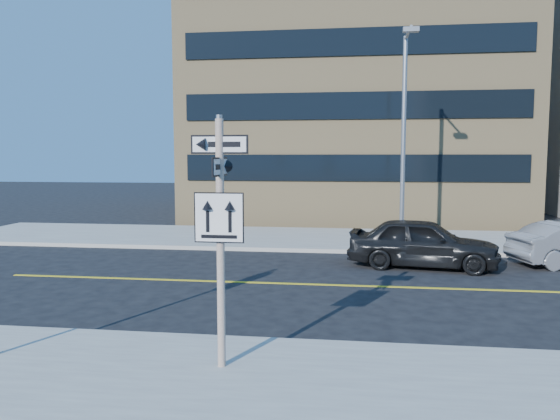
# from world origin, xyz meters

# --- Properties ---
(ground) EXTENTS (120.00, 120.00, 0.00)m
(ground) POSITION_xyz_m (0.00, 0.00, 0.00)
(ground) COLOR black
(ground) RESTS_ON ground
(sign_pole) EXTENTS (0.92, 0.92, 4.06)m
(sign_pole) POSITION_xyz_m (0.00, -2.51, 2.44)
(sign_pole) COLOR white
(sign_pole) RESTS_ON near_sidewalk
(parked_car_a) EXTENTS (2.58, 4.94, 1.61)m
(parked_car_a) POSITION_xyz_m (4.32, 6.84, 0.80)
(parked_car_a) COLOR black
(parked_car_a) RESTS_ON ground
(streetlight_a) EXTENTS (0.55, 2.25, 8.00)m
(streetlight_a) POSITION_xyz_m (4.00, 10.76, 4.76)
(streetlight_a) COLOR gray
(streetlight_a) RESTS_ON far_sidewalk
(building_brick) EXTENTS (18.00, 18.00, 18.00)m
(building_brick) POSITION_xyz_m (2.00, 25.00, 9.00)
(building_brick) COLOR tan
(building_brick) RESTS_ON ground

